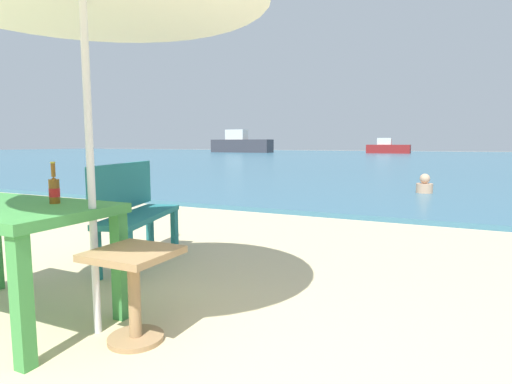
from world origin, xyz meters
TOP-DOWN VIEW (x-y plane):
  - sea_water at (0.00, 30.00)m, footprint 120.00×50.00m
  - picnic_table_green at (-1.19, 0.50)m, footprint 1.40×0.80m
  - beer_bottle_amber at (-0.91, 0.68)m, footprint 0.07×0.07m
  - side_table_wood at (-0.25, 0.64)m, footprint 0.44×0.44m
  - bench_teal_center at (-1.37, 1.89)m, footprint 0.69×1.25m
  - swimmer_person at (0.85, 8.36)m, footprint 0.34×0.34m
  - boat_fishing_trawler at (-19.92, 40.04)m, footprint 6.86×1.87m
  - boat_sailboat at (-4.63, 42.60)m, footprint 4.21×1.15m

SIDE VIEW (x-z plane):
  - sea_water at x=0.00m, z-range 0.00..0.08m
  - swimmer_person at x=0.85m, z-range 0.03..0.44m
  - side_table_wood at x=-0.25m, z-range 0.08..0.62m
  - bench_teal_center at x=-1.37m, z-range 0.07..1.02m
  - boat_sailboat at x=-4.63m, z-range -0.14..1.40m
  - picnic_table_green at x=-1.19m, z-range 0.27..1.03m
  - beer_bottle_amber at x=-0.91m, z-range 0.72..0.99m
  - boat_fishing_trawler at x=-19.92m, z-range -0.27..2.22m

